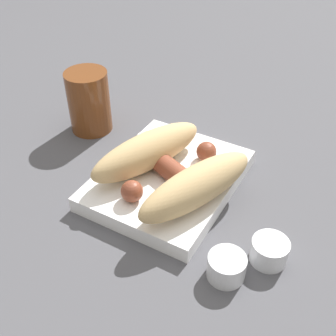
{
  "coord_description": "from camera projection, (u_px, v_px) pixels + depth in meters",
  "views": [
    {
      "loc": [
        0.4,
        0.23,
        0.41
      ],
      "look_at": [
        0.0,
        0.0,
        0.03
      ],
      "focal_mm": 45.0,
      "sensor_mm": 36.0,
      "label": 1
    }
  ],
  "objects": [
    {
      "name": "bread_roll",
      "position": [
        172.0,
        167.0,
        0.57
      ],
      "size": [
        0.23,
        0.21,
        0.05
      ],
      "color": "tan",
      "rests_on": "food_tray"
    },
    {
      "name": "ground_plane",
      "position": [
        168.0,
        186.0,
        0.62
      ],
      "size": [
        3.0,
        3.0,
        0.0
      ],
      "primitive_type": "plane",
      "color": "#4C4C51"
    },
    {
      "name": "food_tray",
      "position": [
        168.0,
        180.0,
        0.61
      ],
      "size": [
        0.22,
        0.18,
        0.02
      ],
      "color": "white",
      "rests_on": "ground_plane"
    },
    {
      "name": "condiment_cup_near",
      "position": [
        226.0,
        268.0,
        0.49
      ],
      "size": [
        0.05,
        0.05,
        0.03
      ],
      "color": "silver",
      "rests_on": "ground_plane"
    },
    {
      "name": "pickled_veggies",
      "position": [
        151.0,
        142.0,
        0.66
      ],
      "size": [
        0.07,
        0.06,
        0.01
      ],
      "color": "#F99E4C",
      "rests_on": "food_tray"
    },
    {
      "name": "sausage",
      "position": [
        171.0,
        170.0,
        0.58
      ],
      "size": [
        0.16,
        0.14,
        0.03
      ],
      "color": "brown",
      "rests_on": "food_tray"
    },
    {
      "name": "drink_glass",
      "position": [
        89.0,
        102.0,
        0.7
      ],
      "size": [
        0.07,
        0.07,
        0.11
      ],
      "color": "brown",
      "rests_on": "ground_plane"
    },
    {
      "name": "condiment_cup_far",
      "position": [
        269.0,
        252.0,
        0.5
      ],
      "size": [
        0.05,
        0.05,
        0.03
      ],
      "color": "silver",
      "rests_on": "ground_plane"
    }
  ]
}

